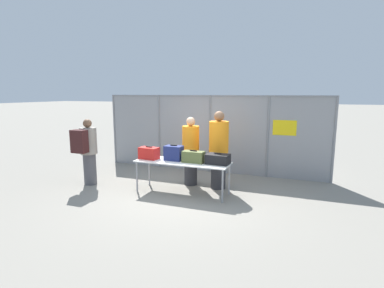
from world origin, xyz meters
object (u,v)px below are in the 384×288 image
(suitcase_olive, at_px, (193,157))
(utility_trailer, at_px, (237,150))
(suitcase_black, at_px, (218,159))
(inspection_table, at_px, (182,164))
(suitcase_red, at_px, (149,153))
(traveler_hooded, at_px, (87,149))
(security_worker_near, at_px, (191,150))
(suitcase_navy, at_px, (174,153))
(security_worker_far, at_px, (219,149))

(suitcase_olive, relative_size, utility_trailer, 0.13)
(suitcase_olive, distance_m, suitcase_black, 0.55)
(inspection_table, bearing_deg, suitcase_red, -178.30)
(suitcase_red, bearing_deg, traveler_hooded, -171.59)
(suitcase_red, distance_m, security_worker_near, 1.05)
(suitcase_navy, distance_m, suitcase_black, 1.06)
(suitcase_olive, xyz_separation_m, utility_trailer, (0.22, 3.52, -0.46))
(suitcase_black, bearing_deg, security_worker_far, 104.25)
(security_worker_near, height_order, utility_trailer, security_worker_near)
(suitcase_navy, height_order, traveler_hooded, traveler_hooded)
(inspection_table, xyz_separation_m, security_worker_far, (0.68, 0.62, 0.27))
(traveler_hooded, relative_size, utility_trailer, 0.42)
(inspection_table, distance_m, security_worker_near, 0.69)
(suitcase_navy, xyz_separation_m, security_worker_far, (0.91, 0.57, 0.05))
(inspection_table, distance_m, suitcase_navy, 0.33)
(suitcase_black, relative_size, utility_trailer, 0.13)
(inspection_table, xyz_separation_m, security_worker_near, (-0.05, 0.66, 0.19))
(inspection_table, bearing_deg, security_worker_far, 42.72)
(suitcase_olive, distance_m, security_worker_near, 0.73)
(suitcase_red, relative_size, utility_trailer, 0.12)
(security_worker_near, bearing_deg, suitcase_olive, 105.98)
(security_worker_far, bearing_deg, utility_trailer, -61.41)
(suitcase_olive, distance_m, utility_trailer, 3.56)
(suitcase_navy, bearing_deg, utility_trailer, 78.20)
(suitcase_black, bearing_deg, security_worker_near, 145.45)
(suitcase_red, xyz_separation_m, security_worker_far, (1.52, 0.65, 0.08))
(utility_trailer, bearing_deg, suitcase_navy, -101.80)
(suitcase_olive, relative_size, security_worker_far, 0.26)
(inspection_table, distance_m, security_worker_far, 0.96)
(suitcase_red, relative_size, security_worker_near, 0.28)
(suitcase_red, relative_size, suitcase_olive, 0.98)
(inspection_table, distance_m, suitcase_black, 0.84)
(inspection_table, xyz_separation_m, suitcase_black, (0.82, 0.06, 0.16))
(inspection_table, distance_m, suitcase_red, 0.86)
(traveler_hooded, bearing_deg, suitcase_black, 15.52)
(traveler_hooded, distance_m, utility_trailer, 4.81)
(utility_trailer, bearing_deg, security_worker_far, -86.30)
(traveler_hooded, bearing_deg, suitcase_navy, 17.93)
(security_worker_far, bearing_deg, traveler_hooded, 40.74)
(suitcase_red, distance_m, suitcase_navy, 0.61)
(suitcase_red, distance_m, utility_trailer, 3.82)
(suitcase_black, relative_size, security_worker_near, 0.30)
(utility_trailer, bearing_deg, suitcase_black, -84.55)
(inspection_table, relative_size, suitcase_red, 4.50)
(security_worker_near, bearing_deg, utility_trailer, -110.54)
(traveler_hooded, relative_size, security_worker_near, 0.97)
(suitcase_black, bearing_deg, utility_trailer, 95.45)
(traveler_hooded, height_order, security_worker_near, security_worker_near)
(inspection_table, height_order, security_worker_near, security_worker_near)
(security_worker_near, bearing_deg, suitcase_red, 31.00)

